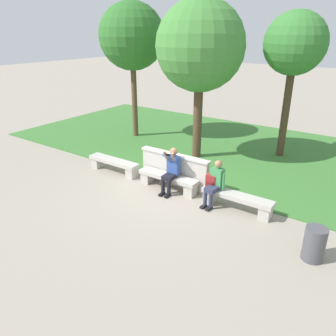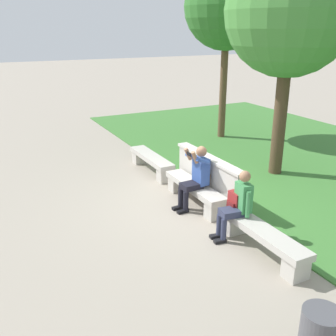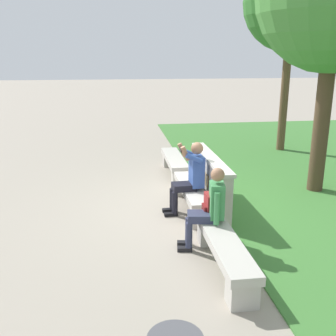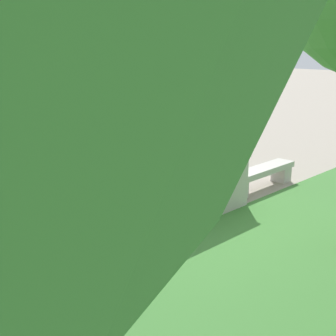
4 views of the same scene
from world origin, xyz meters
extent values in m
plane|color=gray|center=(0.00, 0.00, 0.00)|extent=(80.00, 80.00, 0.00)
cube|color=#B7B2A8|center=(-2.20, 0.00, 0.39)|extent=(1.93, 0.40, 0.12)
cube|color=#B7B2A8|center=(-2.99, 0.00, 0.17)|extent=(0.28, 0.34, 0.33)
cube|color=#B7B2A8|center=(-1.42, 0.00, 0.17)|extent=(0.28, 0.34, 0.33)
cube|color=#B7B2A8|center=(0.00, 0.00, 0.39)|extent=(1.93, 0.40, 0.12)
cube|color=#B7B2A8|center=(-0.79, 0.00, 0.17)|extent=(0.28, 0.34, 0.33)
cube|color=#B7B2A8|center=(0.79, 0.00, 0.17)|extent=(0.28, 0.34, 0.33)
cube|color=#B7B2A8|center=(2.20, 0.00, 0.39)|extent=(1.93, 0.40, 0.12)
cube|color=#B7B2A8|center=(1.42, 0.00, 0.17)|extent=(0.28, 0.34, 0.33)
cube|color=#B7B2A8|center=(2.99, 0.00, 0.17)|extent=(0.28, 0.34, 0.33)
cube|color=#B7B2A8|center=(0.00, 0.34, 0.47)|extent=(2.28, 0.18, 0.95)
cube|color=beige|center=(0.00, 0.34, 0.98)|extent=(2.34, 0.24, 0.06)
cube|color=brown|center=(0.00, 0.24, 0.59)|extent=(0.44, 0.02, 0.22)
cube|color=black|center=(0.09, -0.45, 0.03)|extent=(0.11, 0.24, 0.06)
cylinder|color=black|center=(0.09, -0.38, 0.24)|extent=(0.11, 0.11, 0.42)
cube|color=black|center=(0.29, -0.44, 0.03)|extent=(0.11, 0.24, 0.06)
cylinder|color=black|center=(0.29, -0.37, 0.24)|extent=(0.11, 0.11, 0.42)
cube|color=black|center=(0.18, -0.19, 0.51)|extent=(0.32, 0.44, 0.12)
cube|color=#33519E|center=(0.17, 0.04, 0.79)|extent=(0.35, 0.24, 0.56)
sphere|color=#9E7051|center=(0.17, 0.04, 1.21)|extent=(0.22, 0.22, 0.22)
cylinder|color=#33519E|center=(-0.02, -0.07, 1.08)|extent=(0.11, 0.31, 0.21)
cylinder|color=#9E7051|center=(0.05, -0.21, 1.16)|extent=(0.09, 0.19, 0.27)
cylinder|color=#33519E|center=(0.36, -0.05, 1.08)|extent=(0.11, 0.31, 0.21)
cylinder|color=#9E7051|center=(0.30, -0.19, 1.16)|extent=(0.11, 0.19, 0.27)
cube|color=black|center=(0.18, -0.26, 1.20)|extent=(0.15, 0.02, 0.08)
cube|color=black|center=(1.44, -0.40, 0.03)|extent=(0.13, 0.23, 0.06)
cylinder|color=#2D334C|center=(1.45, -0.34, 0.24)|extent=(0.10, 0.10, 0.42)
cube|color=black|center=(1.62, -0.43, 0.03)|extent=(0.13, 0.23, 0.06)
cylinder|color=#2D334C|center=(1.63, -0.37, 0.24)|extent=(0.10, 0.10, 0.42)
cube|color=#2D334C|center=(1.56, -0.18, 0.51)|extent=(0.33, 0.44, 0.12)
cube|color=#3D894C|center=(1.60, 0.04, 0.77)|extent=(0.35, 0.24, 0.52)
sphere|color=#9E7051|center=(1.60, 0.04, 1.16)|extent=(0.20, 0.20, 0.20)
cylinder|color=#3D894C|center=(1.40, 0.05, 0.72)|extent=(0.08, 0.08, 0.48)
cylinder|color=#3D894C|center=(1.79, -0.01, 0.72)|extent=(0.08, 0.08, 0.48)
cube|color=maroon|center=(1.43, 0.02, 0.63)|extent=(0.28, 0.20, 0.36)
cube|color=maroon|center=(1.43, -0.09, 0.56)|extent=(0.20, 0.06, 0.16)
torus|color=black|center=(1.43, 0.02, 0.83)|extent=(0.10, 0.02, 0.10)
camera|label=1|loc=(5.05, -7.29, 4.41)|focal=35.00mm
camera|label=2|loc=(6.61, -3.99, 3.58)|focal=42.00mm
camera|label=3|loc=(6.80, -1.39, 2.81)|focal=42.00mm
camera|label=4|loc=(5.65, 5.16, 2.98)|focal=50.00mm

